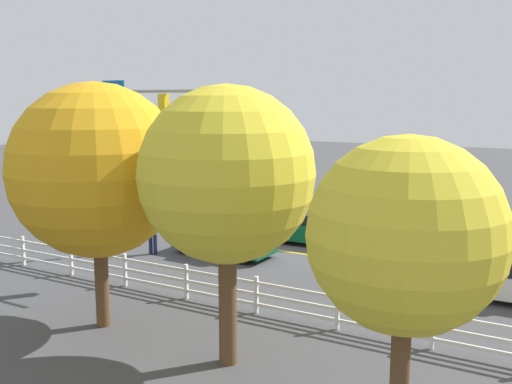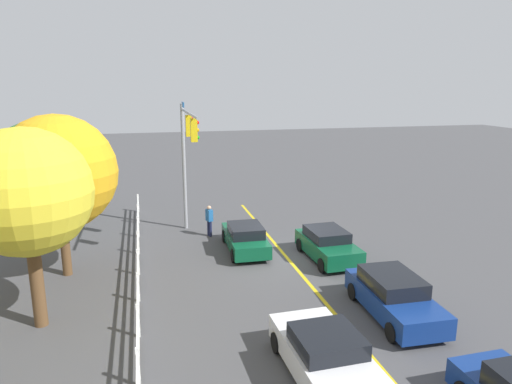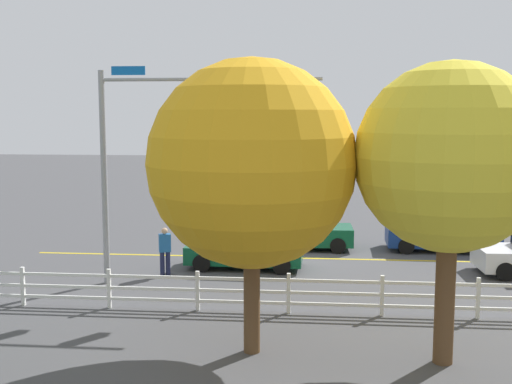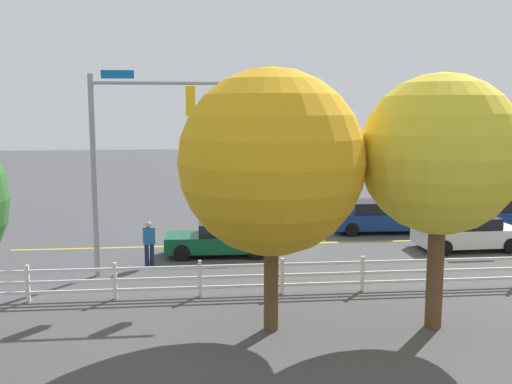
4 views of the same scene
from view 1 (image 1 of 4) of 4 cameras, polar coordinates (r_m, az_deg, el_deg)
The scene contains 12 objects.
ground_plane at distance 24.90m, azimuth 1.72°, elevation -5.72°, with size 120.00×120.00×0.00m, color #444447.
lane_center_stripe at distance 23.38m, azimuth 10.50°, elevation -6.86°, with size 28.00×0.16×0.01m, color gold.
signal_assembly at distance 22.67m, azimuth -11.36°, elevation 5.44°, with size 7.16×0.38×7.11m.
car_0 at distance 20.51m, azimuth 22.24°, elevation -7.72°, with size 4.20×2.13×1.41m.
car_1 at distance 24.44m, azimuth 17.17°, elevation -4.65°, with size 4.53×2.06×1.50m.
car_2 at distance 26.01m, azimuth 4.83°, elevation -3.50°, with size 4.04×1.99×1.42m.
car_3 at distance 23.97m, azimuth -3.08°, elevation -4.69°, with size 4.25×1.92×1.35m.
pedestrian at distance 24.37m, azimuth -10.17°, elevation -3.94°, with size 0.46×0.38×1.69m.
white_rail_fence at distance 17.62m, azimuth 0.04°, elevation -10.03°, with size 26.10×0.10×1.15m.
tree_1 at distance 16.40m, azimuth -15.44°, elevation 2.07°, with size 4.80×4.80×6.88m.
tree_3 at distance 13.46m, azimuth -2.91°, elevation 1.65°, with size 4.18×4.18×6.76m.
tree_4 at distance 9.76m, azimuth 14.55°, elevation -4.24°, with size 3.29×3.29×5.86m.
Camera 1 is at (-11.16, 21.32, 6.41)m, focal length 40.51 mm.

